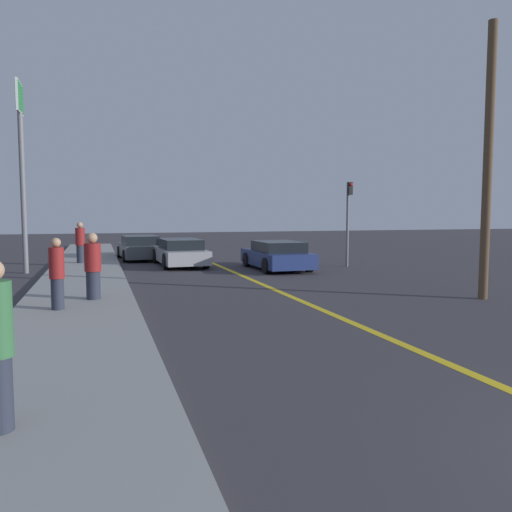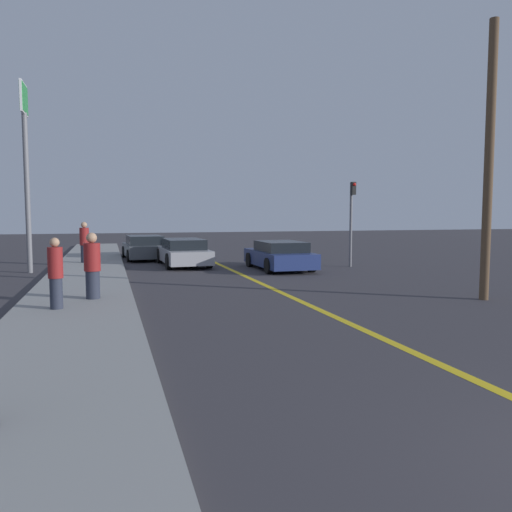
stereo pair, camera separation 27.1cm
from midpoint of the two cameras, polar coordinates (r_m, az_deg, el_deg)
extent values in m
cube|color=gold|center=(20.94, -2.65, -1.51)|extent=(0.20, 60.00, 0.01)
cube|color=gray|center=(20.25, -18.30, -1.77)|extent=(2.78, 35.81, 0.14)
cube|color=navy|center=(20.84, 3.04, -0.25)|extent=(1.90, 4.30, 0.60)
cube|color=black|center=(20.60, 3.24, 1.10)|extent=(1.67, 2.37, 0.41)
cylinder|color=black|center=(21.84, -0.36, -0.43)|extent=(0.22, 0.63, 0.62)
cylinder|color=black|center=(22.41, 4.05, -0.30)|extent=(0.22, 0.63, 0.62)
cylinder|color=black|center=(19.31, 1.86, -1.12)|extent=(0.22, 0.63, 0.62)
cylinder|color=black|center=(19.95, 6.75, -0.96)|extent=(0.22, 0.63, 0.62)
cube|color=#9E9EA3|center=(22.62, -7.99, 0.13)|extent=(1.95, 4.74, 0.58)
cube|color=black|center=(22.35, -7.92, 1.39)|extent=(1.67, 2.62, 0.44)
cylinder|color=black|center=(23.93, -10.64, 0.02)|extent=(0.24, 0.69, 0.68)
cylinder|color=black|center=(24.21, -6.60, 0.13)|extent=(0.24, 0.69, 0.68)
cylinder|color=black|center=(21.06, -9.59, -0.61)|extent=(0.24, 0.69, 0.68)
cylinder|color=black|center=(21.39, -5.03, -0.48)|extent=(0.24, 0.69, 0.68)
cube|color=#4C5156|center=(26.16, -12.35, 0.68)|extent=(2.10, 4.44, 0.60)
cube|color=black|center=(25.92, -12.33, 1.80)|extent=(1.77, 2.47, 0.45)
cylinder|color=black|center=(27.42, -14.54, 0.47)|extent=(0.25, 0.62, 0.61)
cylinder|color=black|center=(27.63, -10.86, 0.57)|extent=(0.25, 0.62, 0.61)
cylinder|color=black|center=(24.74, -13.99, 0.03)|extent=(0.25, 0.62, 0.61)
cylinder|color=black|center=(24.98, -9.93, 0.14)|extent=(0.25, 0.62, 0.61)
cylinder|color=#282D3D|center=(12.29, -21.28, -4.00)|extent=(0.28, 0.28, 0.71)
cylinder|color=maroon|center=(12.21, -21.38, -0.71)|extent=(0.33, 0.33, 0.71)
sphere|color=tan|center=(12.18, -21.45, 1.46)|extent=(0.22, 0.22, 0.22)
cylinder|color=#282D3D|center=(13.46, -17.60, -3.15)|extent=(0.35, 0.35, 0.72)
cylinder|color=maroon|center=(13.38, -17.68, -0.11)|extent=(0.41, 0.41, 0.72)
sphere|color=tan|center=(13.35, -17.73, 1.99)|extent=(0.27, 0.27, 0.27)
cylinder|color=#282D3D|center=(23.54, -18.67, 0.24)|extent=(0.34, 0.34, 0.78)
cylinder|color=maroon|center=(23.50, -18.72, 2.13)|extent=(0.40, 0.40, 0.78)
sphere|color=tan|center=(23.48, -18.76, 3.40)|extent=(0.26, 0.26, 0.26)
cylinder|color=slate|center=(22.20, 11.13, 3.53)|extent=(0.12, 0.12, 3.69)
cube|color=black|center=(22.06, 11.41, 7.59)|extent=(0.18, 0.18, 0.55)
sphere|color=red|center=(21.99, 11.53, 8.03)|extent=(0.14, 0.14, 0.14)
cylinder|color=slate|center=(21.40, -24.35, 6.49)|extent=(0.20, 0.20, 6.18)
cube|color=silver|center=(21.84, -24.69, 16.03)|extent=(0.08, 1.41, 1.18)
cube|color=#238438|center=(21.84, -24.69, 16.03)|extent=(0.12, 1.29, 1.06)
cylinder|color=brown|center=(14.83, 25.55, 9.65)|extent=(0.24, 0.24, 7.36)
camera|label=1|loc=(0.14, -89.47, 0.04)|focal=35.00mm
camera|label=2|loc=(0.14, 90.53, -0.04)|focal=35.00mm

